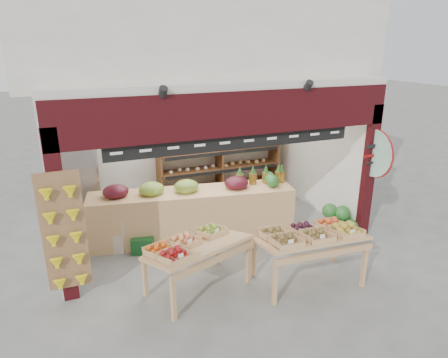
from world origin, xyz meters
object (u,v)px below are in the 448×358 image
Objects in this scene: cardboard_stack at (127,237)px; mid_counter at (192,212)px; display_table_left at (190,247)px; display_table_right at (310,235)px; refrigerator at (79,182)px; watermelon_pile at (340,224)px; back_shelving at (219,155)px.

mid_counter is (1.28, 0.00, 0.30)m from cardboard_stack.
display_table_right is at bearing -14.58° from display_table_left.
refrigerator is 5.40m from watermelon_pile.
mid_counter is 3.01m from watermelon_pile.
display_table_right is (1.83, -0.48, 0.07)m from display_table_left.
refrigerator is 0.49× the size of mid_counter.
refrigerator reaches higher than back_shelving.
display_table_left is (1.40, -3.07, -0.22)m from refrigerator.
display_table_left is (0.70, -1.71, 0.52)m from cardboard_stack.
cardboard_stack is 1.29× the size of watermelon_pile.
refrigerator reaches higher than cardboard_stack.
back_shelving is at bearing 34.84° from cardboard_stack.
refrigerator is 4.80m from display_table_right.
refrigerator is at bearing 114.53° from display_table_left.
refrigerator is 1.82× the size of cardboard_stack.
cardboard_stack is 0.27× the size of mid_counter.
mid_counter is at bearing -125.69° from back_shelving.
mid_counter is 2.28× the size of display_table_left.
back_shelving is 0.76× the size of mid_counter.
display_table_right is at bearing -142.60° from watermelon_pile.
cardboard_stack is at bearing -62.20° from refrigerator.
refrigerator is 2.44m from mid_counter.
mid_counter reaches higher than watermelon_pile.
cardboard_stack is 1.92m from display_table_left.
watermelon_pile is (3.40, 0.72, -0.55)m from display_table_left.
display_table_right is at bearing -40.76° from cardboard_stack.
display_table_right is (2.54, -2.19, 0.59)m from cardboard_stack.
cardboard_stack is at bearing 112.34° from display_table_left.
refrigerator reaches higher than display_table_left.
cardboard_stack is 0.61× the size of display_table_left.
cardboard_stack reaches higher than watermelon_pile.
back_shelving is 3.30m from watermelon_pile.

